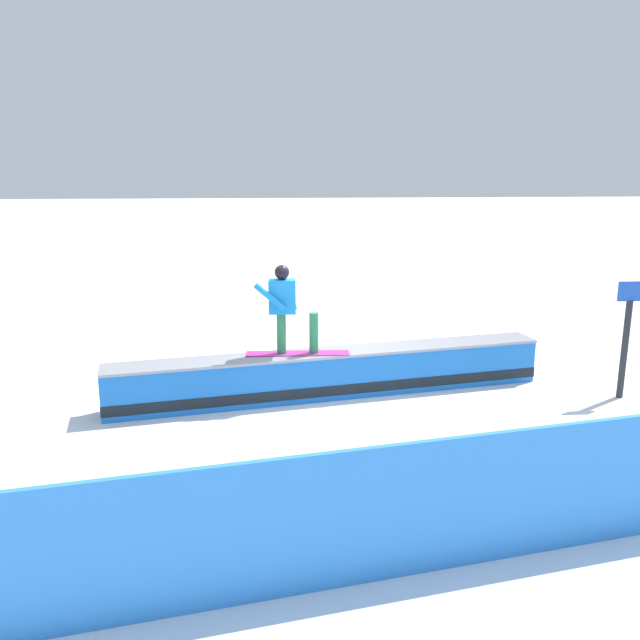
# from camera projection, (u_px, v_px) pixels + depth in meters

# --- Properties ---
(ground_plane) EXTENTS (120.00, 120.00, 0.00)m
(ground_plane) POSITION_uv_depth(u_px,v_px,m) (332.00, 395.00, 10.25)
(ground_plane) COLOR white
(grind_box) EXTENTS (6.84, 1.89, 0.72)m
(grind_box) POSITION_uv_depth(u_px,v_px,m) (332.00, 375.00, 10.17)
(grind_box) COLOR blue
(grind_box) RESTS_ON ground_plane
(snowboarder) EXTENTS (1.58, 0.42, 1.37)m
(snowboarder) POSITION_uv_depth(u_px,v_px,m) (287.00, 307.00, 9.76)
(snowboarder) COLOR #B92B87
(snowboarder) RESTS_ON grind_box
(safety_fence) EXTENTS (11.60, 2.31, 1.25)m
(safety_fence) POSITION_uv_depth(u_px,v_px,m) (384.00, 514.00, 5.58)
(safety_fence) COLOR #3083E7
(safety_fence) RESTS_ON ground_plane
(trail_marker) EXTENTS (0.40, 0.10, 1.83)m
(trail_marker) POSITION_uv_depth(u_px,v_px,m) (626.00, 336.00, 9.94)
(trail_marker) COLOR #262628
(trail_marker) RESTS_ON ground_plane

